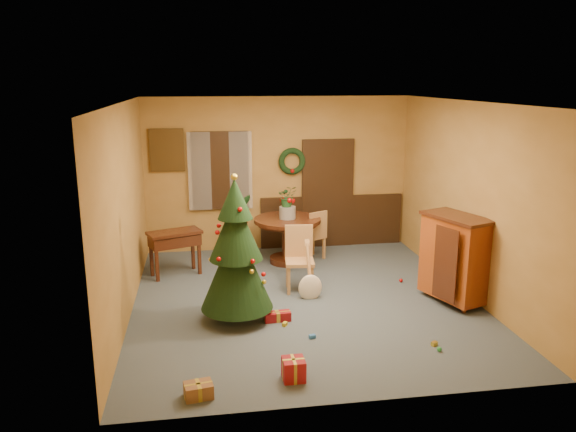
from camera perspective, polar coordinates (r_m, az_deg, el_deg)
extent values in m
plane|color=#36424F|center=(8.46, 1.67, -8.55)|extent=(5.50, 5.50, 0.00)
plane|color=silver|center=(7.83, 1.82, 11.47)|extent=(5.50, 5.50, 0.00)
plane|color=olive|center=(10.69, -0.98, 4.29)|extent=(5.00, 0.00, 5.00)
plane|color=olive|center=(5.45, 7.10, -5.27)|extent=(5.00, 0.00, 5.00)
plane|color=olive|center=(7.96, -16.24, 0.41)|extent=(0.00, 5.50, 5.50)
plane|color=olive|center=(8.83, 17.91, 1.57)|extent=(0.00, 5.50, 5.50)
cube|color=black|center=(11.04, 4.47, -0.49)|extent=(2.80, 0.06, 1.00)
cube|color=black|center=(10.88, 4.03, 2.29)|extent=(1.00, 0.08, 2.10)
cube|color=white|center=(10.92, 3.99, 2.06)|extent=(0.80, 0.03, 1.90)
cube|color=black|center=(10.53, -6.91, 4.60)|extent=(1.05, 0.08, 1.45)
cube|color=white|center=(10.56, -6.91, 4.62)|extent=(0.88, 0.03, 1.25)
cube|color=white|center=(10.47, -8.98, 4.48)|extent=(0.42, 0.02, 1.45)
cube|color=white|center=(10.50, -4.82, 4.62)|extent=(0.42, 0.02, 1.45)
torus|color=black|center=(10.61, 0.42, 5.59)|extent=(0.51, 0.11, 0.51)
cube|color=#4C3819|center=(10.49, -12.19, 6.56)|extent=(0.62, 0.05, 0.78)
cube|color=gray|center=(10.52, -12.18, 6.58)|extent=(0.48, 0.02, 0.62)
cylinder|color=black|center=(9.91, -0.06, -0.42)|extent=(1.18, 1.18, 0.06)
cylinder|color=black|center=(9.92, -0.06, -0.78)|extent=(1.06, 1.06, 0.04)
cylinder|color=black|center=(10.01, -0.06, -2.53)|extent=(0.19, 0.19, 0.66)
cylinder|color=black|center=(10.11, -0.06, -4.43)|extent=(0.63, 0.63, 0.11)
cylinder|color=slate|center=(9.87, -0.06, 0.36)|extent=(0.29, 0.29, 0.21)
imported|color=#1E4C23|center=(9.81, -0.06, 2.02)|extent=(0.34, 0.29, 0.37)
cube|color=#A96D43|center=(8.68, 1.19, -4.68)|extent=(0.48, 0.48, 0.05)
cube|color=#A96D43|center=(8.78, 1.11, -2.54)|extent=(0.44, 0.09, 0.52)
cube|color=#A96D43|center=(8.94, 2.24, -5.79)|extent=(0.05, 0.05, 0.45)
cube|color=#A96D43|center=(8.91, -0.03, -5.83)|extent=(0.05, 0.05, 0.45)
cube|color=#A96D43|center=(8.61, 2.44, -6.57)|extent=(0.05, 0.05, 0.45)
cube|color=#A96D43|center=(8.58, 0.08, -6.62)|extent=(0.05, 0.05, 0.45)
cube|color=#A96D43|center=(10.24, 2.43, -2.05)|extent=(0.53, 0.53, 0.05)
cube|color=#A96D43|center=(10.04, 3.09, -0.88)|extent=(0.37, 0.22, 0.47)
cube|color=#A96D43|center=(10.08, 2.29, -3.60)|extent=(0.06, 0.06, 0.40)
cube|color=#A96D43|center=(10.28, 3.67, -3.28)|extent=(0.06, 0.06, 0.40)
cube|color=#A96D43|center=(10.32, 1.16, -3.18)|extent=(0.06, 0.06, 0.40)
cube|color=#A96D43|center=(10.51, 2.54, -2.87)|extent=(0.06, 0.06, 0.40)
cylinder|color=black|center=(10.25, -4.37, -2.33)|extent=(0.09, 0.09, 0.75)
cylinder|color=black|center=(10.15, -4.41, -0.25)|extent=(0.30, 0.30, 0.03)
imported|color=#19471E|center=(10.10, -4.44, 1.01)|extent=(0.28, 0.24, 0.43)
cylinder|color=#382111|center=(7.83, -5.16, -9.67)|extent=(0.12, 0.12, 0.21)
cone|color=black|center=(7.59, -5.27, -5.16)|extent=(0.98, 0.98, 1.16)
cone|color=black|center=(7.44, -5.36, -1.25)|extent=(0.71, 0.71, 0.85)
cone|color=black|center=(7.34, -5.43, 1.77)|extent=(0.46, 0.46, 0.54)
sphere|color=gold|center=(7.29, -5.48, 3.97)|extent=(0.09, 0.09, 0.09)
cube|color=black|center=(9.46, -11.48, -1.67)|extent=(0.95, 0.70, 0.05)
cube|color=black|center=(9.50, -11.44, -2.43)|extent=(0.89, 0.65, 0.18)
cube|color=black|center=(9.60, -13.54, -3.95)|extent=(0.16, 0.30, 0.71)
cube|color=black|center=(9.56, -9.19, -3.81)|extent=(0.16, 0.30, 0.71)
cube|color=#4F1909|center=(8.54, 16.56, -4.12)|extent=(0.78, 1.07, 1.20)
cube|color=black|center=(8.37, 16.85, -0.13)|extent=(0.86, 1.15, 0.05)
cylinder|color=black|center=(8.41, 17.45, -9.05)|extent=(0.07, 0.07, 0.09)
cylinder|color=black|center=(9.09, 15.20, -7.15)|extent=(0.07, 0.07, 0.09)
cube|color=brown|center=(6.16, -9.08, -17.09)|extent=(0.32, 0.26, 0.15)
cube|color=gold|center=(6.16, -9.08, -17.09)|extent=(0.29, 0.08, 0.16)
cube|color=gold|center=(6.16, -9.08, -17.09)|extent=(0.08, 0.22, 0.16)
cube|color=maroon|center=(6.37, 0.57, -15.31)|extent=(0.24, 0.24, 0.24)
cube|color=gold|center=(6.37, 0.57, -15.31)|extent=(0.25, 0.04, 0.25)
cube|color=gold|center=(6.37, 0.57, -15.31)|extent=(0.04, 0.25, 0.25)
cube|color=brown|center=(8.06, -7.09, -9.33)|extent=(0.30, 0.30, 0.13)
cube|color=gold|center=(8.06, -7.09, -9.33)|extent=(0.19, 0.20, 0.14)
cube|color=gold|center=(8.06, -7.09, -9.33)|extent=(0.15, 0.15, 0.14)
cube|color=maroon|center=(7.77, -1.08, -10.15)|extent=(0.37, 0.17, 0.13)
cube|color=gold|center=(7.77, -1.08, -10.15)|extent=(0.37, 0.05, 0.13)
cube|color=gold|center=(7.77, -1.08, -10.15)|extent=(0.06, 0.15, 0.13)
cube|color=#2A67B7|center=(7.30, 2.48, -12.14)|extent=(0.09, 0.07, 0.05)
sphere|color=green|center=(7.22, 15.12, -12.94)|extent=(0.06, 0.06, 0.06)
cube|color=gold|center=(7.63, -0.32, -10.92)|extent=(0.08, 0.09, 0.05)
sphere|color=red|center=(9.34, 11.40, -6.43)|extent=(0.06, 0.06, 0.06)
cube|color=gold|center=(7.35, 14.64, -12.44)|extent=(0.09, 0.08, 0.05)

